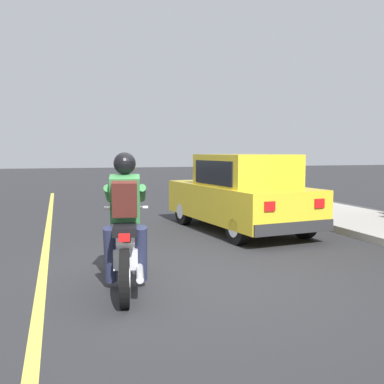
{
  "coord_description": "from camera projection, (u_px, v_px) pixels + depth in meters",
  "views": [
    {
      "loc": [
        -1.57,
        -5.33,
        1.63
      ],
      "look_at": [
        0.58,
        1.86,
        0.95
      ],
      "focal_mm": 42.0,
      "sensor_mm": 36.0,
      "label": 1
    }
  ],
  "objects": [
    {
      "name": "ground_plane",
      "position": [
        190.0,
        281.0,
        5.68
      ],
      "size": [
        80.0,
        80.0,
        0.0
      ],
      "primitive_type": "plane",
      "color": "#2B2B2D"
    },
    {
      "name": "car_hatchback",
      "position": [
        241.0,
        194.0,
        9.12
      ],
      "size": [
        2.11,
        3.96,
        1.57
      ],
      "color": "black",
      "rests_on": "ground"
    },
    {
      "name": "sidewalk_curb",
      "position": [
        369.0,
        222.0,
        9.97
      ],
      "size": [
        2.6,
        22.0,
        0.14
      ],
      "primitive_type": "cube",
      "color": "#ADAAA3",
      "rests_on": "ground"
    },
    {
      "name": "lane_stripe",
      "position": [
        47.0,
        242.0,
        8.03
      ],
      "size": [
        0.12,
        19.8,
        0.01
      ],
      "primitive_type": "cube",
      "color": "#D1C64C",
      "rests_on": "ground"
    },
    {
      "name": "motorcycle_with_rider",
      "position": [
        126.0,
        232.0,
        5.32
      ],
      "size": [
        0.65,
        2.01,
        1.62
      ],
      "color": "black",
      "rests_on": "ground"
    }
  ]
}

